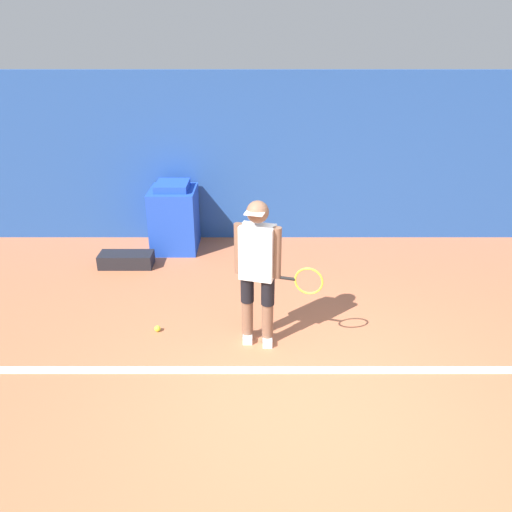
{
  "coord_description": "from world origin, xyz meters",
  "views": [
    {
      "loc": [
        -0.51,
        -3.43,
        3.04
      ],
      "look_at": [
        -0.5,
        1.29,
        0.91
      ],
      "focal_mm": 35.0,
      "sensor_mm": 36.0,
      "label": 1
    }
  ],
  "objects": [
    {
      "name": "tennis_ball",
      "position": [
        -1.61,
        1.27,
        0.03
      ],
      "size": [
        0.07,
        0.07,
        0.07
      ],
      "color": "#D1E533",
      "rests_on": "ground_plane"
    },
    {
      "name": "equipment_bag",
      "position": [
        -2.34,
        2.96,
        0.1
      ],
      "size": [
        0.75,
        0.32,
        0.2
      ],
      "color": "black",
      "rests_on": "ground_plane"
    },
    {
      "name": "ground_plane",
      "position": [
        0.0,
        0.0,
        0.0
      ],
      "size": [
        24.0,
        24.0,
        0.0
      ],
      "primitive_type": "plane",
      "color": "#B76642"
    },
    {
      "name": "tennis_player",
      "position": [
        -0.49,
        1.09,
        0.87
      ],
      "size": [
        0.88,
        0.35,
        1.57
      ],
      "rotation": [
        0.0,
        0.0,
        -0.28
      ],
      "color": "brown",
      "rests_on": "ground_plane"
    },
    {
      "name": "court_baseline",
      "position": [
        0.0,
        0.57,
        0.01
      ],
      "size": [
        21.6,
        0.1,
        0.01
      ],
      "color": "white",
      "rests_on": "ground_plane"
    },
    {
      "name": "covered_chair",
      "position": [
        -1.74,
        3.62,
        0.49
      ],
      "size": [
        0.67,
        0.74,
        1.03
      ],
      "color": "blue",
      "rests_on": "ground_plane"
    },
    {
      "name": "back_wall",
      "position": [
        0.0,
        4.09,
        1.27
      ],
      "size": [
        24.0,
        0.1,
        2.55
      ],
      "color": "#234C99",
      "rests_on": "ground_plane"
    }
  ]
}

